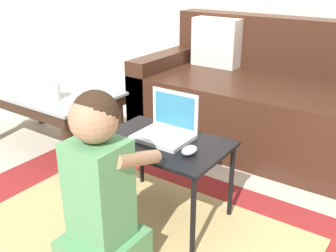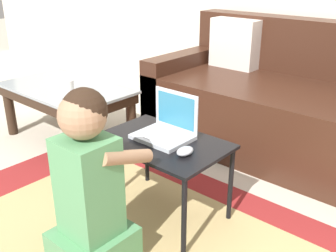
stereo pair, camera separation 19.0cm
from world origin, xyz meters
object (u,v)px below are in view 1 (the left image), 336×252
at_px(coffee_table, 50,100).
at_px(person_seated, 101,195).
at_px(laptop_desk, 163,150).
at_px(laptop, 166,130).
at_px(computer_mouse, 189,150).
at_px(cup_on_table, 53,91).
at_px(couch, 266,102).

relative_size(coffee_table, person_seated, 1.19).
xyz_separation_m(laptop_desk, laptop, (-0.02, 0.04, 0.08)).
bearing_deg(computer_mouse, cup_on_table, 170.67).
bearing_deg(laptop_desk, computer_mouse, -13.85).
height_order(couch, cup_on_table, couch).
height_order(laptop_desk, laptop, laptop).
xyz_separation_m(couch, laptop_desk, (-0.07, -1.14, 0.07)).
distance_m(coffee_table, laptop, 1.15).
distance_m(couch, coffee_table, 1.50).
bearing_deg(computer_mouse, coffee_table, 167.41).
height_order(laptop_desk, cup_on_table, cup_on_table).
height_order(laptop, computer_mouse, laptop).
bearing_deg(cup_on_table, computer_mouse, -9.33).
distance_m(couch, laptop, 1.11).
relative_size(couch, laptop_desk, 2.82).
xyz_separation_m(couch, laptop, (-0.08, -1.10, 0.15)).
xyz_separation_m(laptop, person_seated, (0.05, -0.51, -0.08)).
distance_m(coffee_table, cup_on_table, 0.24).
xyz_separation_m(laptop_desk, cup_on_table, (-0.96, 0.14, 0.09)).
xyz_separation_m(coffee_table, computer_mouse, (1.31, -0.29, 0.10)).
distance_m(coffee_table, person_seated, 1.37).
bearing_deg(computer_mouse, laptop, 155.91).
xyz_separation_m(couch, coffee_table, (-1.20, -0.89, 0.03)).
height_order(couch, person_seated, couch).
bearing_deg(computer_mouse, person_seated, -108.47).
bearing_deg(laptop_desk, cup_on_table, 171.51).
bearing_deg(person_seated, cup_on_table, 148.37).
relative_size(computer_mouse, cup_on_table, 0.88).
xyz_separation_m(computer_mouse, person_seated, (-0.14, -0.42, -0.06)).
height_order(laptop, cup_on_table, laptop).
xyz_separation_m(couch, cup_on_table, (-1.02, -1.00, 0.15)).
relative_size(couch, computer_mouse, 18.98).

